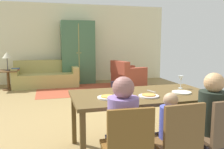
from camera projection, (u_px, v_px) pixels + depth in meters
ground_plane at (97, 106)px, 5.31m from camera, size 6.47×6.64×0.02m
back_wall at (77, 43)px, 8.34m from camera, size 6.47×0.10×2.70m
dining_table at (143, 99)px, 3.08m from camera, size 1.83×0.98×0.76m
plate_near_man at (108, 98)px, 2.82m from camera, size 0.25×0.25×0.02m
pizza_near_man at (108, 96)px, 2.82m from camera, size 0.17×0.17×0.01m
plate_near_child at (149, 96)px, 2.89m from camera, size 0.25×0.25×0.02m
pizza_near_child at (149, 95)px, 2.89m from camera, size 0.17×0.17×0.01m
plate_near_woman at (181, 92)px, 3.10m from camera, size 0.25×0.25×0.02m
wine_glass at (181, 79)px, 3.39m from camera, size 0.07×0.07×0.19m
fork at (124, 96)px, 2.95m from camera, size 0.05×0.15×0.01m
knife at (151, 91)px, 3.21m from camera, size 0.05×0.17×0.01m
dining_chair_man at (127, 145)px, 2.16m from camera, size 0.44×0.44×0.87m
person_man at (122, 136)px, 2.32m from camera, size 0.30×0.41×1.11m
dining_chair_child at (177, 139)px, 2.29m from camera, size 0.44×0.44×0.87m
person_child at (168, 138)px, 2.46m from camera, size 0.22×0.29×0.92m
dining_chair_woman at (221, 134)px, 2.42m from camera, size 0.44×0.44×0.87m
person_woman at (209, 126)px, 2.59m from camera, size 0.30×0.41×1.11m
area_rug at (82, 90)px, 7.01m from camera, size 2.60×1.80×0.01m
couch at (46, 77)px, 7.52m from camera, size 1.98×0.86×0.82m
armchair at (127, 76)px, 7.53m from camera, size 1.05×1.04×0.82m
armoire at (78, 52)px, 8.00m from camera, size 1.10×0.59×2.10m
side_table at (8, 77)px, 6.98m from camera, size 0.56×0.56×0.58m
table_lamp at (7, 56)px, 6.89m from camera, size 0.26×0.26×0.54m
book_lower at (15, 70)px, 7.01m from camera, size 0.22×0.16×0.03m
book_upper at (16, 69)px, 7.02m from camera, size 0.22×0.16×0.03m
handbag at (117, 86)px, 6.97m from camera, size 0.32×0.16×0.26m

